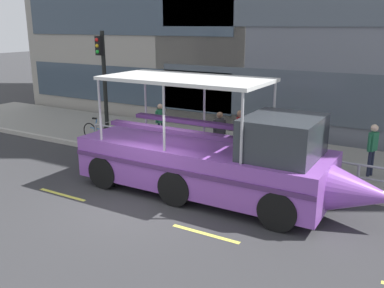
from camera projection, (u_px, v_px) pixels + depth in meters
ground_plane at (146, 201)px, 12.06m from camera, size 120.00×120.00×0.00m
sidewalk at (231, 149)px, 16.69m from camera, size 32.00×4.80×0.18m
curb_edge at (200, 167)px, 14.62m from camera, size 32.00×0.18×0.18m
lane_centreline at (126, 212)px, 11.33m from camera, size 25.80×0.12×0.01m
curb_guardrail at (232, 152)px, 14.23m from camera, size 12.19×0.09×0.80m
traffic_light_pole at (103, 77)px, 16.63m from camera, size 0.24×0.46×4.41m
leaned_bicycle at (99, 132)px, 17.47m from camera, size 1.74×0.46×0.96m
duck_tour_boat at (218, 160)px, 12.11m from camera, size 9.18×2.63×3.39m
pedestrian_near_bow at (373, 145)px, 13.27m from camera, size 0.28×0.46×1.68m
pedestrian_mid_left at (240, 130)px, 14.91m from camera, size 0.36×0.41×1.78m
pedestrian_mid_right at (220, 129)px, 15.36m from camera, size 0.38×0.33×1.63m
pedestrian_near_stern at (160, 119)px, 17.38m from camera, size 0.29×0.40×1.54m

